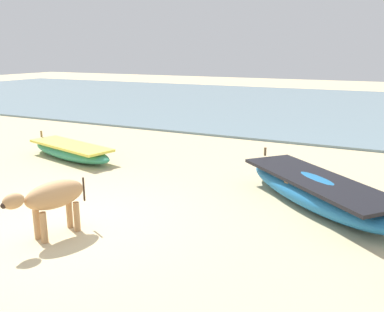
% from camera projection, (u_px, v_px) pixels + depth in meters
% --- Properties ---
extents(ground, '(80.00, 80.00, 0.00)m').
position_uv_depth(ground, '(71.00, 222.00, 7.54)').
color(ground, '#CCB789').
extents(sea_water, '(60.00, 20.00, 0.08)m').
position_uv_depth(sea_water, '(297.00, 105.00, 23.38)').
color(sea_water, slate).
rests_on(sea_water, ground).
extents(fishing_boat_2, '(3.45, 1.67, 0.63)m').
position_uv_depth(fishing_boat_2, '(71.00, 151.00, 11.88)').
color(fishing_boat_2, '#338C66').
rests_on(fishing_boat_2, ground).
extents(fishing_boat_4, '(3.92, 3.66, 0.78)m').
position_uv_depth(fishing_boat_4, '(316.00, 190.00, 8.30)').
color(fishing_boat_4, '#1E669E').
rests_on(fishing_boat_4, ground).
extents(cow_adult_tan, '(0.69, 1.44, 0.95)m').
position_uv_depth(cow_adult_tan, '(52.00, 197.00, 6.84)').
color(cow_adult_tan, tan).
rests_on(cow_adult_tan, ground).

